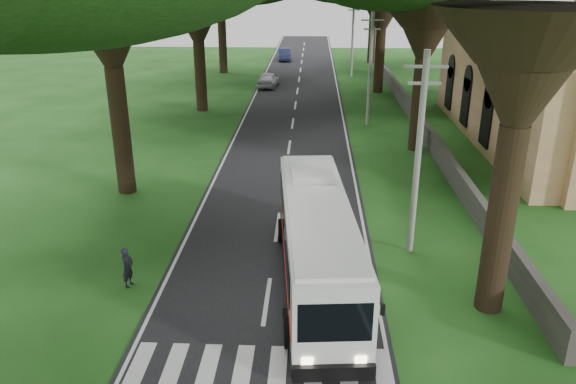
{
  "coord_description": "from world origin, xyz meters",
  "views": [
    {
      "loc": [
        1.47,
        -14.5,
        10.62
      ],
      "look_at": [
        0.52,
        6.71,
        2.2
      ],
      "focal_mm": 35.0,
      "sensor_mm": 36.0,
      "label": 1
    }
  ],
  "objects_px": {
    "pole_far": "(353,36)",
    "distant_car_a": "(268,79)",
    "pole_near": "(418,153)",
    "distant_car_b": "(284,54)",
    "pedestrian": "(128,267)",
    "coach_bus": "(317,240)",
    "pole_mid": "(370,67)"
  },
  "relations": [
    {
      "from": "pole_mid",
      "to": "pedestrian",
      "type": "relative_size",
      "value": 5.33
    },
    {
      "from": "pole_far",
      "to": "distant_car_b",
      "type": "relative_size",
      "value": 1.87
    },
    {
      "from": "pedestrian",
      "to": "pole_mid",
      "type": "bearing_deg",
      "value": -11.85
    },
    {
      "from": "pole_far",
      "to": "distant_car_b",
      "type": "distance_m",
      "value": 14.18
    },
    {
      "from": "distant_car_a",
      "to": "pole_far",
      "type": "bearing_deg",
      "value": -137.71
    },
    {
      "from": "pole_far",
      "to": "distant_car_a",
      "type": "height_order",
      "value": "pole_far"
    },
    {
      "from": "pole_near",
      "to": "pole_far",
      "type": "bearing_deg",
      "value": 90.0
    },
    {
      "from": "pole_far",
      "to": "distant_car_a",
      "type": "xyz_separation_m",
      "value": [
        -8.38,
        -6.18,
        -3.43
      ]
    },
    {
      "from": "pole_mid",
      "to": "coach_bus",
      "type": "height_order",
      "value": "pole_mid"
    },
    {
      "from": "pole_near",
      "to": "coach_bus",
      "type": "xyz_separation_m",
      "value": [
        -3.81,
        -2.65,
        -2.45
      ]
    },
    {
      "from": "pole_far",
      "to": "coach_bus",
      "type": "bearing_deg",
      "value": -95.11
    },
    {
      "from": "distant_car_a",
      "to": "pedestrian",
      "type": "relative_size",
      "value": 2.83
    },
    {
      "from": "pole_far",
      "to": "pedestrian",
      "type": "xyz_separation_m",
      "value": [
        -10.54,
        -43.19,
        -3.43
      ]
    },
    {
      "from": "pole_mid",
      "to": "pedestrian",
      "type": "xyz_separation_m",
      "value": [
        -10.54,
        -23.19,
        -3.43
      ]
    },
    {
      "from": "distant_car_b",
      "to": "distant_car_a",
      "type": "bearing_deg",
      "value": -98.0
    },
    {
      "from": "pole_far",
      "to": "distant_car_a",
      "type": "distance_m",
      "value": 10.96
    },
    {
      "from": "distant_car_a",
      "to": "distant_car_b",
      "type": "distance_m",
      "value": 17.57
    },
    {
      "from": "coach_bus",
      "to": "distant_car_a",
      "type": "distance_m",
      "value": 36.76
    },
    {
      "from": "distant_car_b",
      "to": "pedestrian",
      "type": "height_order",
      "value": "pedestrian"
    },
    {
      "from": "distant_car_a",
      "to": "pole_mid",
      "type": "bearing_deg",
      "value": 127.1
    },
    {
      "from": "pedestrian",
      "to": "distant_car_b",
      "type": "bearing_deg",
      "value": 9.65
    },
    {
      "from": "pole_mid",
      "to": "pedestrian",
      "type": "bearing_deg",
      "value": -114.43
    },
    {
      "from": "pole_far",
      "to": "distant_car_a",
      "type": "bearing_deg",
      "value": -143.58
    },
    {
      "from": "distant_car_a",
      "to": "pedestrian",
      "type": "height_order",
      "value": "pedestrian"
    },
    {
      "from": "pole_near",
      "to": "pole_mid",
      "type": "distance_m",
      "value": 20.0
    },
    {
      "from": "pedestrian",
      "to": "pole_near",
      "type": "bearing_deg",
      "value": -60.57
    },
    {
      "from": "pole_mid",
      "to": "pole_far",
      "type": "height_order",
      "value": "same"
    },
    {
      "from": "distant_car_b",
      "to": "pole_far",
      "type": "bearing_deg",
      "value": -61.7
    },
    {
      "from": "coach_bus",
      "to": "distant_car_a",
      "type": "bearing_deg",
      "value": 92.28
    },
    {
      "from": "pole_near",
      "to": "coach_bus",
      "type": "bearing_deg",
      "value": -145.23
    },
    {
      "from": "distant_car_a",
      "to": "pole_near",
      "type": "bearing_deg",
      "value": 109.79
    },
    {
      "from": "distant_car_b",
      "to": "pedestrian",
      "type": "bearing_deg",
      "value": -98.84
    }
  ]
}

